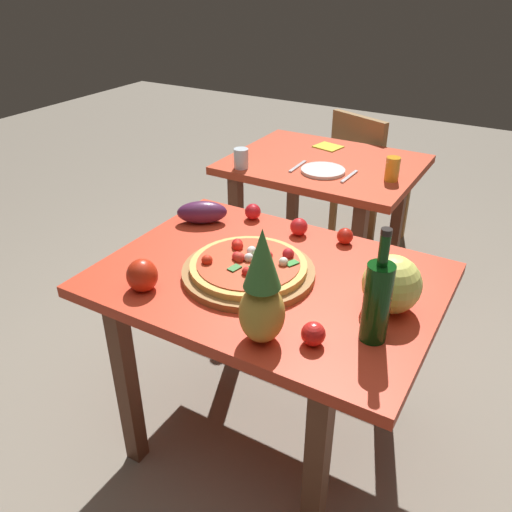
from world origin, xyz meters
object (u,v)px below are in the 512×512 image
pineapple_left (262,293)px  dinner_plate (323,171)px  bell_pepper (142,275)px  drinking_glass_juice (392,169)px  background_table (323,181)px  fork_utensil (298,166)px  tomato_near_board (299,227)px  melon (392,284)px  tomato_by_bottle (253,212)px  napkin_folded (328,147)px  tomato_beside_pepper (345,236)px  pizza_board (249,272)px  eggplant (202,212)px  display_table (269,299)px  tomato_at_corner (313,334)px  dining_chair (366,171)px  pizza (249,264)px  wine_bottle (377,300)px  drinking_glass_water (241,158)px  knife_utensil (349,176)px

pineapple_left → dinner_plate: pineapple_left is taller
bell_pepper → drinking_glass_juice: 1.38m
background_table → fork_utensil: size_ratio=5.38×
tomato_near_board → drinking_glass_juice: (0.13, 0.73, 0.02)m
melon → tomato_near_board: size_ratio=2.63×
tomato_by_bottle → napkin_folded: tomato_by_bottle is taller
melon → tomato_beside_pepper: melon is taller
background_table → dinner_plate: size_ratio=4.40×
pizza_board → eggplant: 0.45m
tomato_by_bottle → napkin_folded: 1.02m
melon → tomato_near_board: bearing=146.2°
dinner_plate → drinking_glass_juice: bearing=10.6°
pizza_board → display_table: bearing=33.2°
display_table → tomato_at_corner: (0.28, -0.26, 0.13)m
background_table → tomato_near_board: (0.26, -0.82, 0.14)m
dining_chair → tomato_near_board: bearing=119.8°
pineapple_left → dinner_plate: size_ratio=1.58×
pizza_board → pizza: pizza is taller
wine_bottle → drinking_glass_juice: (-0.33, 1.20, -0.07)m
melon → drinking_glass_water: (-1.03, 0.82, -0.04)m
drinking_glass_juice → drinking_glass_water: (-0.71, -0.22, -0.01)m
eggplant → napkin_folded: (0.05, 1.14, -0.04)m
knife_utensil → napkin_folded: (-0.27, 0.37, -0.00)m
napkin_folded → dining_chair: bearing=75.5°
display_table → tomato_beside_pepper: tomato_beside_pepper is taller
drinking_glass_water → knife_utensil: 0.55m
tomato_at_corner → tomato_by_bottle: size_ratio=1.05×
melon → eggplant: (-0.84, 0.20, -0.04)m
eggplant → tomato_by_bottle: bearing=39.5°
dining_chair → tomato_at_corner: (0.55, -2.02, 0.28)m
wine_bottle → bell_pepper: wine_bottle is taller
pizza → pineapple_left: pineapple_left is taller
display_table → pizza_board: bearing=-146.8°
display_table → pizza_board: (-0.06, -0.04, 0.11)m
melon → tomato_at_corner: (-0.13, -0.27, -0.05)m
pineapple_left → knife_utensil: pineapple_left is taller
tomato_near_board → melon: bearing=-33.8°
drinking_glass_juice → dinner_plate: drinking_glass_juice is taller
pineapple_left → dinner_plate: bearing=106.7°
eggplant → wine_bottle: bearing=-23.4°
pizza_board → drinking_glass_water: 1.04m
background_table → dinner_plate: bearing=-68.5°
dining_chair → tomato_by_bottle: bearing=111.1°
bell_pepper → dinner_plate: size_ratio=0.50×
wine_bottle → tomato_near_board: 0.66m
background_table → tomato_by_bottle: 0.81m
pizza_board → tomato_at_corner: tomato_at_corner is taller
pizza → melon: melon is taller
drinking_glass_water → fork_utensil: drinking_glass_water is taller
dining_chair → pizza_board: dining_chair is taller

